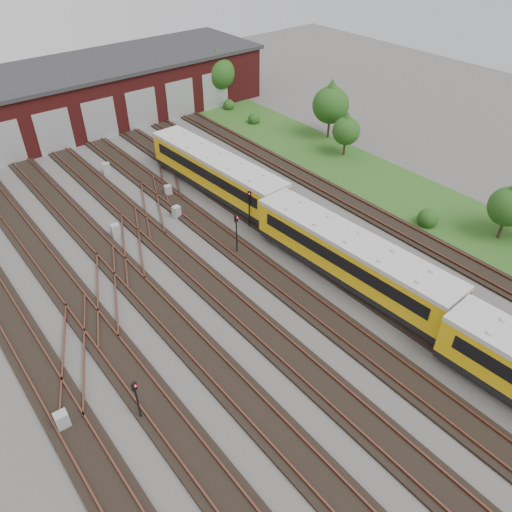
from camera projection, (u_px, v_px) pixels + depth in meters
ground at (292, 323)px, 31.94m from camera, size 120.00×120.00×0.00m
track_network at (284, 318)px, 32.16m from camera, size 30.40×70.00×0.33m
maintenance_shed at (50, 102)px, 54.89m from camera, size 51.00×12.50×6.35m
grass_verge at (369, 177)px, 47.67m from camera, size 8.00×55.00×0.05m
metro_train at (351, 257)px, 34.19m from camera, size 3.62×47.95×3.27m
signal_mast_0 at (136, 396)px, 25.15m from camera, size 0.29×0.28×2.86m
signal_mast_1 at (236, 229)px, 36.61m from camera, size 0.31×0.29×3.39m
signal_mast_2 at (249, 205)px, 39.64m from camera, size 0.29×0.28×3.23m
signal_mast_3 at (283, 197)px, 40.19m from camera, size 0.32×0.30×3.53m
relay_cabinet_0 at (62, 421)px, 25.50m from camera, size 0.70×0.59×1.11m
relay_cabinet_1 at (115, 230)px, 39.43m from camera, size 0.72×0.62×1.07m
relay_cabinet_2 at (176, 212)px, 41.66m from camera, size 0.72×0.64×1.04m
relay_cabinet_3 at (107, 169)px, 47.87m from camera, size 0.81×0.74×1.11m
relay_cabinet_4 at (168, 191)px, 44.56m from camera, size 0.69×0.62×1.01m
tree_0 at (218, 69)px, 60.72m from camera, size 4.11×4.11×6.82m
tree_1 at (347, 128)px, 49.70m from camera, size 2.79×2.79×4.62m
tree_2 at (331, 101)px, 52.50m from camera, size 3.89×3.89×6.44m
tree_3 at (510, 202)px, 37.58m from camera, size 3.07×3.07×5.08m
bush_0 at (428, 216)px, 40.54m from camera, size 1.71×1.71×1.71m
bush_1 at (254, 117)px, 57.89m from camera, size 1.37×1.37×1.37m
bush_2 at (229, 104)px, 61.49m from camera, size 1.39×1.39×1.39m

